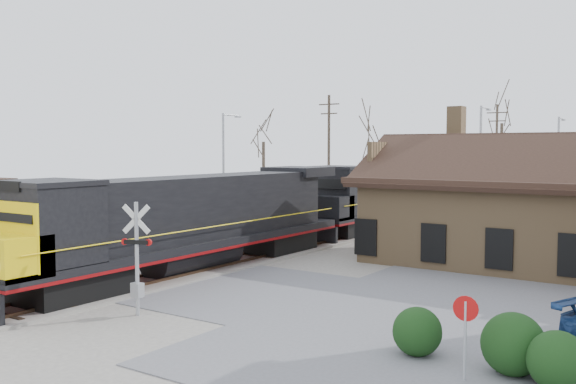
% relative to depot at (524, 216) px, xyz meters
% --- Properties ---
extents(ground, '(140.00, 140.00, 0.00)m').
position_rel_depot_xyz_m(ground, '(-11.99, -12.00, -2.41)').
color(ground, '#A49E94').
rests_on(ground, ground).
extents(road, '(60.00, 9.00, 0.03)m').
position_rel_depot_xyz_m(road, '(-11.99, -12.00, -2.39)').
color(road, slate).
rests_on(road, ground).
extents(track_main, '(3.40, 90.00, 0.24)m').
position_rel_depot_xyz_m(track_main, '(-11.99, 3.00, -2.34)').
color(track_main, '#A49E94').
rests_on(track_main, ground).
extents(track_siding, '(3.40, 90.00, 0.24)m').
position_rel_depot_xyz_m(track_siding, '(-16.49, 3.00, -2.34)').
color(track_siding, '#A49E94').
rests_on(track_siding, ground).
extents(depot, '(15.20, 9.31, 7.90)m').
position_rel_depot_xyz_m(depot, '(0.00, 0.00, 0.00)').
color(depot, '#98774E').
rests_on(depot, ground).
extents(locomotive_lead, '(3.09, 20.70, 4.60)m').
position_rel_depot_xyz_m(locomotive_lead, '(-11.99, -11.12, 0.01)').
color(locomotive_lead, black).
rests_on(locomotive_lead, ground).
extents(locomotive_trailing, '(3.09, 20.70, 4.35)m').
position_rel_depot_xyz_m(locomotive_trailing, '(-11.99, 9.85, 0.01)').
color(locomotive_trailing, black).
rests_on(locomotive_trailing, ground).
extents(crossbuck_near, '(1.06, 0.49, 3.88)m').
position_rel_depot_xyz_m(crossbuck_near, '(-8.34, -17.19, -0.57)').
color(crossbuck_near, '#A5A8AD').
rests_on(crossbuck_near, ground).
extents(crossbuck_far, '(1.03, 0.43, 3.72)m').
position_rel_depot_xyz_m(crossbuck_far, '(-17.44, -6.97, -0.64)').
color(crossbuck_far, '#A5A8AD').
rests_on(crossbuck_far, ground).
extents(do_not_enter_sign, '(0.63, 0.07, 2.13)m').
position_rel_depot_xyz_m(do_not_enter_sign, '(2.94, -16.96, -0.92)').
color(do_not_enter_sign, '#A5A8AD').
rests_on(do_not_enter_sign, ground).
extents(hedge_a, '(1.35, 1.35, 1.35)m').
position_rel_depot_xyz_m(hedge_a, '(1.22, -15.81, -1.73)').
color(hedge_a, black).
rests_on(hedge_a, ground).
extents(hedge_b, '(1.60, 1.60, 1.60)m').
position_rel_depot_xyz_m(hedge_b, '(3.80, -15.87, -1.61)').
color(hedge_b, black).
rests_on(hedge_b, ground).
extents(hedge_c, '(1.42, 1.42, 1.42)m').
position_rel_depot_xyz_m(hedge_c, '(4.94, -16.31, -1.69)').
color(hedge_c, black).
rests_on(hedge_c, ground).
extents(streetlight_a, '(0.25, 2.04, 8.17)m').
position_rel_depot_xyz_m(streetlight_a, '(-22.09, 3.84, 2.21)').
color(streetlight_a, '#A5A8AD').
rests_on(streetlight_a, ground).
extents(streetlight_b, '(0.25, 2.04, 8.62)m').
position_rel_depot_xyz_m(streetlight_b, '(-6.27, 12.94, 2.44)').
color(streetlight_b, '#A5A8AD').
rests_on(streetlight_b, ground).
extents(streetlight_c, '(0.25, 2.04, 8.11)m').
position_rel_depot_xyz_m(streetlight_c, '(-2.94, 21.82, 2.18)').
color(streetlight_c, '#A5A8AD').
rests_on(streetlight_c, ground).
extents(utility_pole_a, '(2.00, 0.24, 10.23)m').
position_rel_depot_xyz_m(utility_pole_a, '(-20.51, 15.95, 2.93)').
color(utility_pole_a, '#382D23').
rests_on(utility_pole_a, ground).
extents(utility_pole_b, '(2.00, 0.24, 9.85)m').
position_rel_depot_xyz_m(utility_pole_b, '(-10.42, 30.70, 2.74)').
color(utility_pole_b, '#382D23').
rests_on(utility_pole_b, ground).
extents(tree_a, '(4.18, 4.18, 10.24)m').
position_rel_depot_xyz_m(tree_a, '(-30.17, 19.45, 4.88)').
color(tree_a, '#382D23').
rests_on(tree_a, ground).
extents(tree_b, '(4.14, 4.14, 10.15)m').
position_rel_depot_xyz_m(tree_b, '(-20.01, 23.46, 4.82)').
color(tree_b, '#382D23').
rests_on(tree_b, ground).
extents(tree_c, '(5.45, 5.45, 13.34)m').
position_rel_depot_xyz_m(tree_c, '(-11.01, 34.38, 7.10)').
color(tree_c, '#382D23').
rests_on(tree_c, ground).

